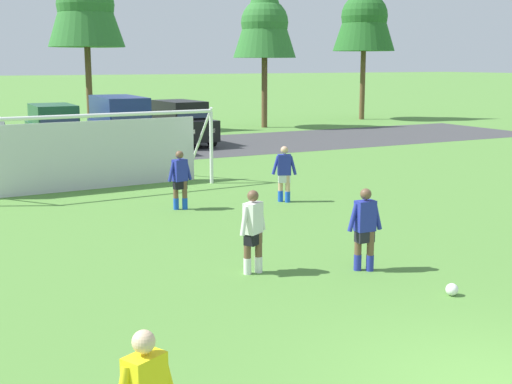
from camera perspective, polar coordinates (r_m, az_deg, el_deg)
The scene contains 13 objects.
ground_plane at distance 21.86m, azimuth -10.34°, elevation -0.02°, with size 400.00×400.00×0.00m, color #518438.
parking_lot_strip at distance 31.50m, azimuth -15.87°, elevation 3.03°, with size 52.00×8.40×0.01m, color #3D3D3F.
soccer_ball at distance 12.58m, azimuth 16.02°, elevation -7.82°, with size 0.22×0.22×0.22m.
soccer_goal at distance 22.30m, azimuth -13.09°, elevation 3.45°, with size 7.52×2.36×2.57m.
player_midfield_center at distance 13.47m, azimuth 9.05°, elevation -3.13°, with size 0.73×0.29×1.64m.
player_defender_far at distance 19.90m, azimuth 2.37°, elevation 1.50°, with size 0.67×0.45×1.64m.
player_winger_left at distance 13.14m, azimuth -0.25°, elevation -3.35°, with size 0.71×0.40×1.64m.
player_winger_right at distance 18.98m, azimuth -6.35°, elevation 0.99°, with size 0.75×0.32×1.64m.
parked_car_slot_left at distance 32.08m, azimuth -16.45°, elevation 5.13°, with size 2.22×4.64×2.16m.
parked_car_slot_center_left at distance 31.41m, azimuth -11.25°, elevation 5.67°, with size 2.35×4.88×2.52m.
parked_car_slot_center at distance 34.02m, azimuth -6.28°, elevation 5.80°, with size 2.35×4.71×2.16m.
tree_mid_right at distance 42.98m, azimuth 0.72°, elevation 14.85°, with size 3.86×3.86×10.30m.
tree_right_edge at distance 49.75m, azimuth 9.06°, elevation 15.13°, with size 4.32×4.32×11.51m.
Camera 1 is at (-6.35, -5.53, 4.03)m, focal length 47.99 mm.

